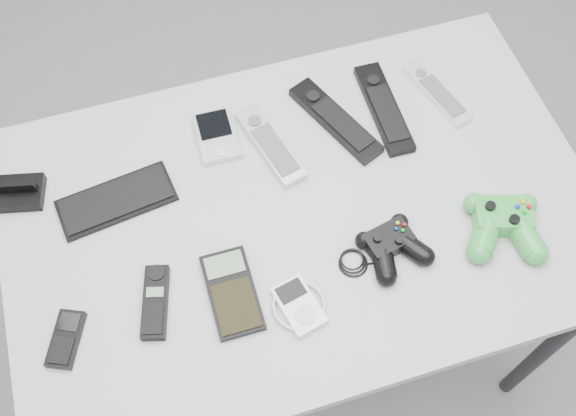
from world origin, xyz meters
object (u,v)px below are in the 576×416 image
object	(u,v)px
remote_silver_a	(270,145)
controller_black	(392,245)
cordless_handset	(155,302)
controller_green	(504,223)
pda_keyboard	(116,200)
pda	(217,136)
mobile_phone	(66,339)
remote_black_b	(384,108)
remote_silver_b	(437,93)
desk	(300,225)
mp3_player	(299,305)
remote_black_a	(335,120)
calculator	(232,292)

from	to	relation	value
remote_silver_a	controller_black	xyz separation A→B (m)	(0.15, -0.29, 0.01)
cordless_handset	controller_green	size ratio (longest dim) A/B	0.86
pda_keyboard	controller_black	distance (m)	0.54
pda	controller_green	world-z (taller)	controller_green
mobile_phone	controller_black	world-z (taller)	controller_black
cordless_handset	controller_black	bearing A→B (deg)	12.34
remote_black_b	cordless_handset	bearing A→B (deg)	-151.13
remote_silver_b	desk	bearing A→B (deg)	-168.96
controller_green	remote_black_b	bearing A→B (deg)	126.91
pda	mp3_player	xyz separation A→B (m)	(0.05, -0.40, -0.00)
desk	remote_silver_b	world-z (taller)	remote_silver_b
remote_black_a	mobile_phone	xyz separation A→B (m)	(-0.60, -0.30, -0.00)
remote_black_b	cordless_handset	xyz separation A→B (m)	(-0.55, -0.28, -0.00)
mobile_phone	controller_green	size ratio (longest dim) A/B	0.64
remote_black_a	remote_black_b	distance (m)	0.11
remote_black_a	mobile_phone	distance (m)	0.68
desk	mp3_player	size ratio (longest dim) A/B	11.08
mobile_phone	calculator	bearing A→B (deg)	23.53
calculator	controller_black	world-z (taller)	controller_black
remote_black_b	controller_green	world-z (taller)	controller_green
pda_keyboard	pda	bearing A→B (deg)	13.69
pda_keyboard	controller_green	xyz separation A→B (m)	(0.69, -0.28, 0.02)
controller_green	controller_black	bearing A→B (deg)	-167.51
mp3_player	controller_black	bearing A→B (deg)	3.59
remote_black_b	cordless_handset	size ratio (longest dim) A/B	1.69
controller_black	remote_black_b	bearing A→B (deg)	59.65
controller_green	calculator	bearing A→B (deg)	-164.55
pda	remote_silver_b	distance (m)	0.48
pda_keyboard	remote_black_a	bearing A→B (deg)	-1.33
remote_black_a	calculator	distance (m)	0.43
remote_black_a	pda_keyboard	bearing A→B (deg)	163.64
remote_black_a	remote_black_b	world-z (taller)	remote_black_a
mobile_phone	mp3_player	xyz separation A→B (m)	(0.41, -0.06, 0.00)
pda_keyboard	calculator	world-z (taller)	calculator
remote_silver_a	cordless_handset	size ratio (longest dim) A/B	1.49
controller_green	mp3_player	bearing A→B (deg)	-156.94
desk	controller_green	world-z (taller)	controller_green
desk	mp3_player	xyz separation A→B (m)	(-0.06, -0.19, 0.08)
remote_silver_a	remote_silver_b	world-z (taller)	remote_silver_a
remote_black_b	mobile_phone	size ratio (longest dim) A/B	2.26
remote_black_b	calculator	size ratio (longest dim) A/B	1.40
pda	remote_silver_a	world-z (taller)	remote_silver_a
desk	remote_black_a	bearing A→B (deg)	53.21
remote_black_a	controller_green	size ratio (longest dim) A/B	1.48
mobile_phone	remote_black_a	bearing A→B (deg)	50.58
remote_black_a	cordless_handset	world-z (taller)	remote_black_a
controller_black	calculator	bearing A→B (deg)	167.91
remote_black_a	mp3_player	size ratio (longest dim) A/B	2.29
desk	controller_black	size ratio (longest dim) A/B	5.53
desk	controller_green	bearing A→B (deg)	-23.56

